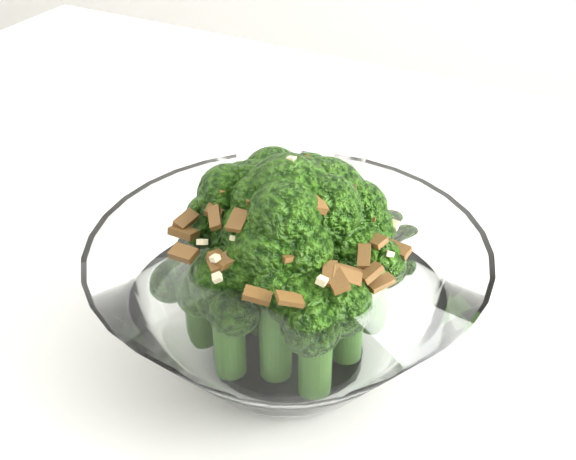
# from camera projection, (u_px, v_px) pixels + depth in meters

# --- Properties ---
(table) EXTENTS (1.34, 1.04, 0.75)m
(table) POSITION_uv_depth(u_px,v_px,m) (336.00, 361.00, 0.59)
(table) COLOR white
(table) RESTS_ON ground
(broccoli_dish) EXTENTS (0.23, 0.23, 0.14)m
(broccoli_dish) POSITION_uv_depth(u_px,v_px,m) (287.00, 286.00, 0.47)
(broccoli_dish) COLOR white
(broccoli_dish) RESTS_ON table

